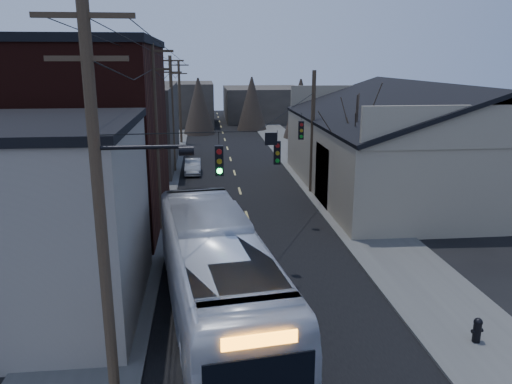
{
  "coord_description": "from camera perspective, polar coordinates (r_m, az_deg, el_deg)",
  "views": [
    {
      "loc": [
        -2.49,
        -8.68,
        9.17
      ],
      "look_at": [
        -0.05,
        14.41,
        3.0
      ],
      "focal_mm": 35.0,
      "sensor_mm": 36.0,
      "label": 1
    }
  ],
  "objects": [
    {
      "name": "sidewalk_right",
      "position": [
        40.75,
        6.87,
        1.86
      ],
      "size": [
        4.0,
        110.0,
        0.12
      ],
      "primitive_type": "cube",
      "color": "#474744",
      "rests_on": "ground"
    },
    {
      "name": "warehouse",
      "position": [
        37.64,
        18.42,
        4.22
      ],
      "size": [
        16.16,
        20.6,
        7.73
      ],
      "color": "gray",
      "rests_on": "ground"
    },
    {
      "name": "road_surface",
      "position": [
        39.83,
        -2.29,
        1.58
      ],
      "size": [
        9.0,
        110.0,
        0.02
      ],
      "primitive_type": "cube",
      "color": "black",
      "rests_on": "ground"
    },
    {
      "name": "building_far_right",
      "position": [
        79.53,
        0.85,
        10.07
      ],
      "size": [
        12.0,
        14.0,
        5.0
      ],
      "primitive_type": "cube",
      "color": "#332F29",
      "rests_on": "ground"
    },
    {
      "name": "building_far_left",
      "position": [
        74.02,
        -8.87,
        9.93
      ],
      "size": [
        10.0,
        12.0,
        6.0
      ],
      "primitive_type": "cube",
      "color": "#332F29",
      "rests_on": "ground"
    },
    {
      "name": "building_brick",
      "position": [
        29.94,
        -20.61,
        5.93
      ],
      "size": [
        10.0,
        12.0,
        10.0
      ],
      "primitive_type": "cube",
      "color": "black",
      "rests_on": "ground"
    },
    {
      "name": "utility_lines",
      "position": [
        33.1,
        -7.13,
        7.45
      ],
      "size": [
        11.24,
        45.28,
        10.5
      ],
      "color": "#382B1E",
      "rests_on": "ground"
    },
    {
      "name": "bus",
      "position": [
        17.94,
        -4.62,
        -9.31
      ],
      "size": [
        4.75,
        13.46,
        3.67
      ],
      "primitive_type": "imported",
      "rotation": [
        0.0,
        0.0,
        3.27
      ],
      "color": "silver",
      "rests_on": "ground"
    },
    {
      "name": "building_clapboard",
      "position": [
        19.68,
        -25.1,
        -3.32
      ],
      "size": [
        8.0,
        8.0,
        7.0
      ],
      "primitive_type": "cube",
      "color": "slate",
      "rests_on": "ground"
    },
    {
      "name": "parked_car",
      "position": [
        41.65,
        -7.23,
        2.9
      ],
      "size": [
        1.3,
        3.69,
        1.22
      ],
      "primitive_type": "imported",
      "rotation": [
        0.0,
        0.0,
        0.0
      ],
      "color": "#94979B",
      "rests_on": "ground"
    },
    {
      "name": "building_left_far",
      "position": [
        45.58,
        -14.96,
        7.24
      ],
      "size": [
        9.0,
        14.0,
        7.0
      ],
      "primitive_type": "cube",
      "color": "#332F29",
      "rests_on": "ground"
    },
    {
      "name": "bare_tree",
      "position": [
        30.57,
        11.2,
        4.1
      ],
      "size": [
        0.4,
        0.4,
        7.2
      ],
      "primitive_type": "cone",
      "color": "black",
      "rests_on": "ground"
    },
    {
      "name": "sidewalk_left",
      "position": [
        39.94,
        -11.64,
        1.39
      ],
      "size": [
        4.0,
        110.0,
        0.12
      ],
      "primitive_type": "cube",
      "color": "#474744",
      "rests_on": "ground"
    },
    {
      "name": "fire_hydrant",
      "position": [
        18.55,
        23.97,
        -14.12
      ],
      "size": [
        0.41,
        0.29,
        0.86
      ],
      "rotation": [
        0.0,
        0.0,
        0.13
      ],
      "color": "black",
      "rests_on": "sidewalk_right"
    }
  ]
}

